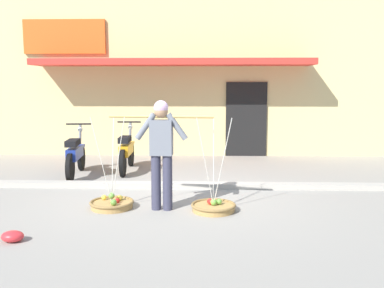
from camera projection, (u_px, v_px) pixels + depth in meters
name	position (u px, v px, depth m)	size (l,w,h in m)	color
ground_plane	(169.00, 197.00, 7.37)	(90.00, 90.00, 0.00)	gray
sidewalk_curb	(172.00, 185.00, 8.05)	(20.00, 0.24, 0.10)	#AEA89C
fruit_vendor	(161.00, 148.00, 6.52)	(1.60, 0.22, 1.70)	#38384C
fruit_basket_left_side	(112.00, 203.00, 6.72)	(0.69, 0.69, 1.45)	#B2894C
fruit_basket_right_side	(213.00, 206.00, 6.56)	(0.69, 0.69, 1.45)	#B2894C
motorcycle_nearest_shop	(75.00, 155.00, 9.03)	(0.54, 1.82, 1.09)	black
motorcycle_second_in_row	(127.00, 151.00, 9.55)	(0.54, 1.82, 1.09)	black
storefront_building	(180.00, 79.00, 13.94)	(13.00, 6.00, 4.20)	#DBC684
plastic_litter_bag	(12.00, 236.00, 5.27)	(0.28, 0.22, 0.14)	red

